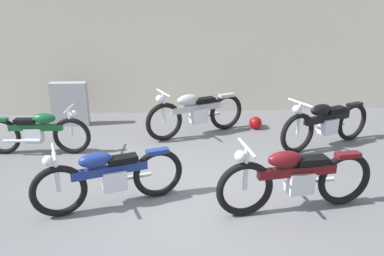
# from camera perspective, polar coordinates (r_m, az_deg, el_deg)

# --- Properties ---
(ground_plane) EXTENTS (40.00, 40.00, 0.00)m
(ground_plane) POSITION_cam_1_polar(r_m,az_deg,el_deg) (5.39, -0.14, -10.64)
(ground_plane) COLOR slate
(building_wall) EXTENTS (18.00, 0.30, 3.22)m
(building_wall) POSITION_cam_1_polar(r_m,az_deg,el_deg) (9.01, -1.97, 12.62)
(building_wall) COLOR beige
(building_wall) RESTS_ON ground_plane
(stone_marker) EXTENTS (0.78, 0.22, 0.96)m
(stone_marker) POSITION_cam_1_polar(r_m,az_deg,el_deg) (8.54, -18.17, 3.49)
(stone_marker) COLOR #9E9EA3
(stone_marker) RESTS_ON ground_plane
(helmet) EXTENTS (0.27, 0.27, 0.27)m
(helmet) POSITION_cam_1_polar(r_m,az_deg,el_deg) (8.10, 9.68, 0.79)
(helmet) COLOR maroon
(helmet) RESTS_ON ground_plane
(motorcycle_maroon) EXTENTS (2.16, 0.63, 0.97)m
(motorcycle_maroon) POSITION_cam_1_polar(r_m,az_deg,el_deg) (5.09, 15.50, -7.38)
(motorcycle_maroon) COLOR black
(motorcycle_maroon) RESTS_ON ground_plane
(motorcycle_blue) EXTENTS (1.96, 0.86, 0.92)m
(motorcycle_blue) POSITION_cam_1_polar(r_m,az_deg,el_deg) (5.13, -12.56, -7.25)
(motorcycle_blue) COLOR black
(motorcycle_blue) RESTS_ON ground_plane
(motorcycle_green) EXTENTS (1.93, 0.54, 0.86)m
(motorcycle_green) POSITION_cam_1_polar(r_m,az_deg,el_deg) (7.19, -22.61, -0.57)
(motorcycle_green) COLOR black
(motorcycle_green) RESTS_ON ground_plane
(motorcycle_black) EXTENTS (2.01, 1.03, 0.97)m
(motorcycle_black) POSITION_cam_1_polar(r_m,az_deg,el_deg) (7.38, 19.78, 0.71)
(motorcycle_black) COLOR black
(motorcycle_black) RESTS_ON ground_plane
(motorcycle_silver) EXTENTS (2.05, 1.06, 0.98)m
(motorcycle_silver) POSITION_cam_1_polar(r_m,az_deg,el_deg) (7.54, 0.54, 2.37)
(motorcycle_silver) COLOR black
(motorcycle_silver) RESTS_ON ground_plane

